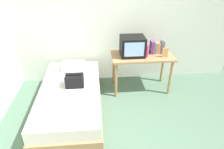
{
  "coord_description": "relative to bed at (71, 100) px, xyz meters",
  "views": [
    {
      "loc": [
        -0.35,
        -1.95,
        2.28
      ],
      "look_at": [
        -0.08,
        1.08,
        0.57
      ],
      "focal_mm": 31.96,
      "sensor_mm": 36.0,
      "label": 1
    }
  ],
  "objects": [
    {
      "name": "pillow",
      "position": [
        0.01,
        0.7,
        0.3
      ],
      "size": [
        0.42,
        0.3,
        0.12
      ],
      "primitive_type": "cube",
      "color": "silver",
      "rests_on": "bed"
    },
    {
      "name": "magazine",
      "position": [
        -0.16,
        -0.3,
        0.25
      ],
      "size": [
        0.21,
        0.29,
        0.01
      ],
      "primitive_type": "cube",
      "color": "white",
      "rests_on": "bed"
    },
    {
      "name": "ground_plane",
      "position": [
        0.8,
        -0.85,
        -0.24
      ],
      "size": [
        8.0,
        8.0,
        0.0
      ],
      "primitive_type": "plane",
      "color": "#4C6B56"
    },
    {
      "name": "remote_dark",
      "position": [
        0.12,
        -0.57,
        0.25
      ],
      "size": [
        0.04,
        0.16,
        0.02
      ],
      "primitive_type": "cube",
      "color": "black",
      "rests_on": "bed"
    },
    {
      "name": "tv",
      "position": [
        1.13,
        0.61,
        0.7
      ],
      "size": [
        0.44,
        0.39,
        0.36
      ],
      "color": "black",
      "rests_on": "desk"
    },
    {
      "name": "bed",
      "position": [
        0.0,
        0.0,
        0.0
      ],
      "size": [
        1.0,
        2.0,
        0.48
      ],
      "color": "#9E754C",
      "rests_on": "ground"
    },
    {
      "name": "folded_towel",
      "position": [
        0.13,
        -0.64,
        0.27
      ],
      "size": [
        0.28,
        0.22,
        0.06
      ],
      "primitive_type": "cube",
      "color": "white",
      "rests_on": "bed"
    },
    {
      "name": "water_bottle",
      "position": [
        1.38,
        0.51,
        0.63
      ],
      "size": [
        0.07,
        0.07,
        0.23
      ],
      "primitive_type": "cylinder",
      "color": "#E53372",
      "rests_on": "desk"
    },
    {
      "name": "remote_silver",
      "position": [
        -0.24,
        0.18,
        0.25
      ],
      "size": [
        0.04,
        0.14,
        0.02
      ],
      "primitive_type": "cube",
      "color": "#B7B7BC",
      "rests_on": "bed"
    },
    {
      "name": "wall_back",
      "position": [
        0.8,
        1.15,
        1.06
      ],
      "size": [
        5.2,
        0.1,
        2.6
      ],
      "primitive_type": "cube",
      "color": "silver",
      "rests_on": "ground"
    },
    {
      "name": "handbag",
      "position": [
        0.08,
        0.06,
        0.34
      ],
      "size": [
        0.3,
        0.2,
        0.22
      ],
      "color": "black",
      "rests_on": "bed"
    },
    {
      "name": "book_row",
      "position": [
        1.61,
        0.68,
        0.63
      ],
      "size": [
        0.26,
        0.17,
        0.24
      ],
      "color": "#7A3D89",
      "rests_on": "desk"
    },
    {
      "name": "desk",
      "position": [
        1.33,
        0.61,
        0.42
      ],
      "size": [
        1.16,
        0.6,
        0.75
      ],
      "color": "#9E754C",
      "rests_on": "ground"
    },
    {
      "name": "picture_frame",
      "position": [
        1.71,
        0.48,
        0.6
      ],
      "size": [
        0.11,
        0.02,
        0.17
      ],
      "primitive_type": "cube",
      "color": "#B27F4C",
      "rests_on": "desk"
    }
  ]
}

